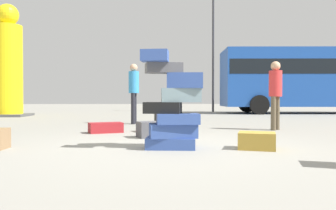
# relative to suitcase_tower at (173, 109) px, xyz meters

# --- Properties ---
(ground_plane) EXTENTS (80.00, 80.00, 0.00)m
(ground_plane) POSITION_rel_suitcase_tower_xyz_m (-0.05, 0.23, -0.59)
(ground_plane) COLOR gray
(suitcase_tower) EXTENTS (0.93, 0.60, 1.43)m
(suitcase_tower) POSITION_rel_suitcase_tower_xyz_m (0.00, 0.00, 0.00)
(suitcase_tower) COLOR #334F99
(suitcase_tower) RESTS_ON ground
(suitcase_maroon_left_side) EXTENTS (0.79, 0.59, 0.22)m
(suitcase_maroon_left_side) POSITION_rel_suitcase_tower_xyz_m (-1.32, 2.32, -0.48)
(suitcase_maroon_left_side) COLOR maroon
(suitcase_maroon_left_side) RESTS_ON ground
(suitcase_black_foreground_far) EXTENTS (0.35, 0.44, 0.64)m
(suitcase_black_foreground_far) POSITION_rel_suitcase_tower_xyz_m (-0.09, 2.35, -0.27)
(suitcase_black_foreground_far) COLOR black
(suitcase_black_foreground_far) RESTS_ON ground
(suitcase_charcoal_right_side) EXTENTS (0.84, 0.61, 0.30)m
(suitcase_charcoal_right_side) POSITION_rel_suitcase_tower_xyz_m (-0.21, 1.45, -0.44)
(suitcase_charcoal_right_side) COLOR #4C4C51
(suitcase_charcoal_right_side) RESTS_ON ground
(suitcase_tan_behind_tower) EXTENTS (0.62, 0.56, 0.25)m
(suitcase_tan_behind_tower) POSITION_rel_suitcase_tower_xyz_m (1.22, -0.13, -0.47)
(suitcase_tan_behind_tower) COLOR #B28C33
(suitcase_tan_behind_tower) RESTS_ON ground
(person_bearded_onlooker) EXTENTS (0.30, 0.30, 1.61)m
(person_bearded_onlooker) POSITION_rel_suitcase_tower_xyz_m (2.57, 2.74, 0.37)
(person_bearded_onlooker) COLOR brown
(person_bearded_onlooker) RESTS_ON ground
(person_tourist_with_camera) EXTENTS (0.30, 0.34, 1.75)m
(person_tourist_with_camera) POSITION_rel_suitcase_tower_xyz_m (-0.85, 4.80, 0.46)
(person_tourist_with_camera) COLOR black
(person_tourist_with_camera) RESTS_ON ground
(yellow_dummy_statue) EXTENTS (1.58, 1.58, 4.65)m
(yellow_dummy_statue) POSITION_rel_suitcase_tower_xyz_m (-6.30, 9.20, 1.49)
(yellow_dummy_statue) COLOR yellow
(yellow_dummy_statue) RESTS_ON ground
(parked_bus) EXTENTS (8.52, 3.10, 3.15)m
(parked_bus) POSITION_rel_suitcase_tower_xyz_m (7.44, 11.38, 1.24)
(parked_bus) COLOR #1E4CA5
(parked_bus) RESTS_ON ground
(lamp_post) EXTENTS (0.36, 0.36, 6.63)m
(lamp_post) POSITION_rel_suitcase_tower_xyz_m (3.10, 13.65, 3.69)
(lamp_post) COLOR #333338
(lamp_post) RESTS_ON ground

